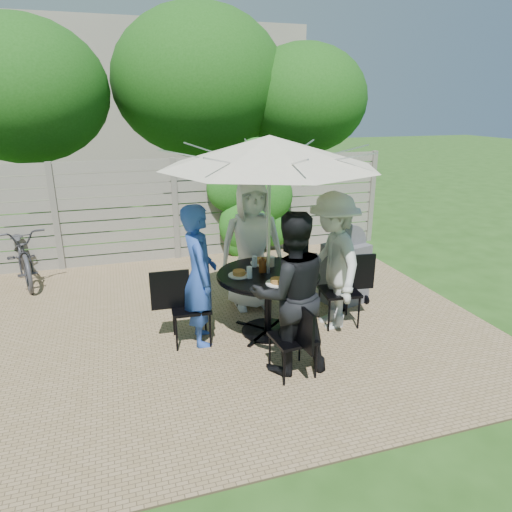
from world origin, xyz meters
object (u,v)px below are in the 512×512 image
object	(u,v)px
umbrella	(269,151)
person_back	(252,245)
person_right	(332,262)
plate_extra	(290,279)
plate_front	(277,282)
glass_left	(249,272)
bbq_grill	(345,268)
chair_back	(250,284)
plate_back	(261,262)
syrup_jug	(262,266)
patio_table	(268,292)
plate_right	(297,269)
person_front	(290,294)
chair_right	(340,304)
plate_left	(239,274)
bicycle	(22,253)
coffee_cup	(271,262)
glass_front	(283,274)
person_left	(200,276)
glass_back	(255,261)
glass_right	(286,263)
chair_left	(190,321)
chair_front	(293,353)

from	to	relation	value
umbrella	person_back	size ratio (longest dim) A/B	1.45
person_right	plate_extra	size ratio (longest dim) A/B	7.31
plate_front	glass_left	world-z (taller)	glass_left
plate_front	bbq_grill	bearing A→B (deg)	33.84
chair_back	plate_back	size ratio (longest dim) A/B	3.65
plate_extra	syrup_jug	world-z (taller)	syrup_jug
patio_table	plate_right	distance (m)	0.45
person_front	plate_right	xyz separation A→B (m)	(0.40, 0.81, -0.05)
chair_right	syrup_jug	xyz separation A→B (m)	(-1.02, 0.10, 0.60)
plate_left	bicycle	xyz separation A→B (m)	(-2.82, 2.83, -0.35)
chair_right	bbq_grill	world-z (taller)	bbq_grill
patio_table	coffee_cup	bearing A→B (deg)	62.64
plate_back	umbrella	bearing A→B (deg)	-92.91
patio_table	glass_front	size ratio (longest dim) A/B	9.21
person_back	glass_front	bearing A→B (deg)	-84.50
chair_right	glass_front	world-z (taller)	glass_front
person_left	umbrella	bearing A→B (deg)	-90.00
glass_back	coffee_cup	world-z (taller)	glass_back
chair_back	syrup_jug	size ratio (longest dim) A/B	5.94
plate_left	plate_front	size ratio (longest dim) A/B	1.00
plate_front	glass_back	world-z (taller)	glass_back
plate_extra	coffee_cup	distance (m)	0.53
umbrella	bicycle	distance (m)	4.62
umbrella	glass_right	xyz separation A→B (m)	(0.26, 0.09, -1.37)
person_back	person_left	xyz separation A→B (m)	(-0.87, -0.79, -0.06)
umbrella	chair_right	xyz separation A→B (m)	(0.96, -0.05, -1.96)
coffee_cup	chair_left	bearing A→B (deg)	-171.25
chair_right	glass_back	world-z (taller)	glass_back
plate_back	glass_back	world-z (taller)	glass_back
chair_front	syrup_jug	bearing A→B (deg)	-4.47
plate_front	coffee_cup	bearing A→B (deg)	77.30
person_right	bicycle	size ratio (longest dim) A/B	0.97
plate_back	chair_back	bearing A→B (deg)	86.90
plate_left	bbq_grill	size ratio (longest dim) A/B	0.22
plate_back	syrup_jug	bearing A→B (deg)	-103.87
patio_table	plate_left	xyz separation A→B (m)	(-0.36, 0.02, 0.27)
person_left	plate_back	size ratio (longest dim) A/B	6.53
bicycle	glass_right	bearing A→B (deg)	-53.58
glass_right	syrup_jug	size ratio (longest dim) A/B	0.88
coffee_cup	plate_front	bearing A→B (deg)	-102.70
chair_back	glass_left	world-z (taller)	chair_back
person_front	person_right	size ratio (longest dim) A/B	1.00
person_front	glass_left	distance (m)	0.77
glass_back	plate_back	bearing A→B (deg)	40.83
bicycle	plate_extra	bearing A→B (deg)	-58.26
person_left	plate_back	world-z (taller)	person_left
person_left	glass_front	distance (m)	0.97
glass_left	bicycle	size ratio (longest dim) A/B	0.08
chair_front	glass_right	xyz separation A→B (m)	(0.31, 1.05, 0.61)
bbq_grill	plate_back	bearing A→B (deg)	173.42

